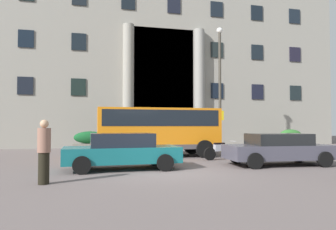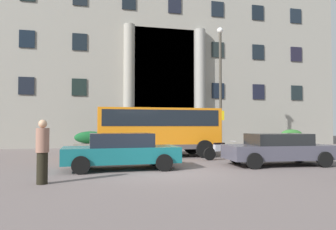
# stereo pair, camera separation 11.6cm
# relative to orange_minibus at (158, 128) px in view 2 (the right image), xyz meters

# --- Properties ---
(ground_plane) EXTENTS (80.00, 64.00, 0.12)m
(ground_plane) POSITION_rel_orange_minibus_xyz_m (-0.82, -5.50, -1.59)
(ground_plane) COLOR #685B5A
(office_building_facade) EXTENTS (36.02, 9.67, 20.22)m
(office_building_facade) POSITION_rel_orange_minibus_xyz_m (-0.82, 11.98, 8.57)
(office_building_facade) COLOR gray
(office_building_facade) RESTS_ON ground_plane
(orange_minibus) EXTENTS (6.28, 2.53, 2.54)m
(orange_minibus) POSITION_rel_orange_minibus_xyz_m (0.00, 0.00, 0.00)
(orange_minibus) COLOR orange
(orange_minibus) RESTS_ON ground_plane
(bus_stop_sign) EXTENTS (0.44, 0.08, 2.58)m
(bus_stop_sign) POSITION_rel_orange_minibus_xyz_m (4.43, 2.18, 0.07)
(bus_stop_sign) COLOR #9B981A
(bus_stop_sign) RESTS_ON ground_plane
(hedge_planter_west) EXTENTS (1.88, 0.93, 1.35)m
(hedge_planter_west) POSITION_rel_orange_minibus_xyz_m (11.15, 4.71, -0.88)
(hedge_planter_west) COLOR gray
(hedge_planter_west) RESTS_ON ground_plane
(hedge_planter_east) EXTENTS (1.53, 0.81, 1.26)m
(hedge_planter_east) POSITION_rel_orange_minibus_xyz_m (0.67, 4.95, -0.92)
(hedge_planter_east) COLOR gray
(hedge_planter_east) RESTS_ON ground_plane
(hedge_planter_far_east) EXTENTS (2.11, 0.78, 1.27)m
(hedge_planter_far_east) POSITION_rel_orange_minibus_xyz_m (-3.56, 4.72, -0.92)
(hedge_planter_far_east) COLOR gray
(hedge_planter_far_east) RESTS_ON ground_plane
(parked_hatchback_near) EXTENTS (4.30, 2.07, 1.35)m
(parked_hatchback_near) POSITION_rel_orange_minibus_xyz_m (-2.29, -4.42, -0.83)
(parked_hatchback_near) COLOR #156369
(parked_hatchback_near) RESTS_ON ground_plane
(parked_compact_extra) EXTENTS (4.42, 2.20, 1.31)m
(parked_compact_extra) POSITION_rel_orange_minibus_xyz_m (4.13, -4.67, -0.85)
(parked_compact_extra) COLOR #44424F
(parked_compact_extra) RESTS_ON ground_plane
(scooter_by_planter) EXTENTS (1.98, 0.55, 0.89)m
(scooter_by_planter) POSITION_rel_orange_minibus_xyz_m (2.67, -2.20, -1.07)
(scooter_by_planter) COLOR black
(scooter_by_planter) RESTS_ON ground_plane
(pedestrian_woman_dark_dress) EXTENTS (0.36, 0.36, 1.81)m
(pedestrian_woman_dark_dress) POSITION_rel_orange_minibus_xyz_m (-4.67, -6.93, -0.61)
(pedestrian_woman_dark_dress) COLOR black
(pedestrian_woman_dark_dress) RESTS_ON ground_plane
(lamppost_plaza_centre) EXTENTS (0.40, 0.40, 8.19)m
(lamppost_plaza_centre) POSITION_rel_orange_minibus_xyz_m (4.83, 3.17, 3.20)
(lamppost_plaza_centre) COLOR #3E3930
(lamppost_plaza_centre) RESTS_ON ground_plane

